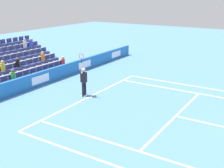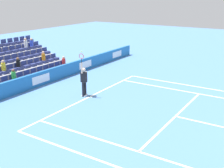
# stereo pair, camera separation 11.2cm
# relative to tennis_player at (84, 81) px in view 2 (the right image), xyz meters

# --- Properties ---
(line_baseline) EXTENTS (10.97, 0.10, 0.01)m
(line_baseline) POSITION_rel_tennis_player_xyz_m (-0.06, 0.36, -0.99)
(line_baseline) COLOR white
(line_baseline) RESTS_ON ground
(line_service) EXTENTS (8.23, 0.10, 0.01)m
(line_service) POSITION_rel_tennis_player_xyz_m (-0.06, 5.85, -0.99)
(line_service) COLOR white
(line_service) RESTS_ON ground
(line_singles_sideline_left) EXTENTS (0.10, 11.89, 0.01)m
(line_singles_sideline_left) POSITION_rel_tennis_player_xyz_m (4.05, 6.31, -0.99)
(line_singles_sideline_left) COLOR white
(line_singles_sideline_left) RESTS_ON ground
(line_singles_sideline_right) EXTENTS (0.10, 11.89, 0.01)m
(line_singles_sideline_right) POSITION_rel_tennis_player_xyz_m (-4.18, 6.31, -0.99)
(line_singles_sideline_right) COLOR white
(line_singles_sideline_right) RESTS_ON ground
(line_doubles_sideline_right) EXTENTS (0.10, 11.89, 0.01)m
(line_doubles_sideline_right) POSITION_rel_tennis_player_xyz_m (-5.55, 6.31, -0.99)
(line_doubles_sideline_right) COLOR white
(line_doubles_sideline_right) RESTS_ON ground
(line_centre_mark) EXTENTS (0.10, 0.20, 0.01)m
(line_centre_mark) POSITION_rel_tennis_player_xyz_m (-0.06, 0.46, -0.99)
(line_centre_mark) COLOR white
(line_centre_mark) RESTS_ON ground
(sponsor_barrier) EXTENTS (24.70, 0.22, 0.97)m
(sponsor_barrier) POSITION_rel_tennis_player_xyz_m (-0.06, -3.83, -0.51)
(sponsor_barrier) COLOR #1E66AD
(sponsor_barrier) RESTS_ON ground
(tennis_player) EXTENTS (0.53, 0.39, 2.85)m
(tennis_player) POSITION_rel_tennis_player_xyz_m (0.00, 0.00, 0.00)
(tennis_player) COLOR black
(tennis_player) RESTS_ON ground
(stadium_stand) EXTENTS (8.06, 4.75, 3.02)m
(stadium_stand) POSITION_rel_tennis_player_xyz_m (-0.06, -7.40, -0.18)
(stadium_stand) COLOR gray
(stadium_stand) RESTS_ON ground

